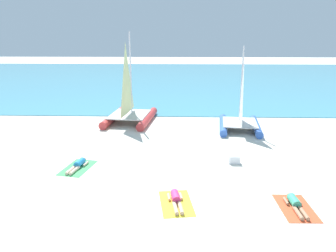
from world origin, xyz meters
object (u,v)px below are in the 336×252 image
(sailboat_blue, at_px, (240,118))
(towel_left, at_px, (78,168))
(sunbather_middle, at_px, (176,199))
(towel_right, at_px, (296,208))
(sunbather_left, at_px, (78,165))
(cooler_box, at_px, (234,159))
(towel_middle, at_px, (176,203))
(sunbather_right, at_px, (295,204))
(sailboat_red, at_px, (130,109))

(sailboat_blue, distance_m, towel_left, 10.44)
(sunbather_middle, bearing_deg, towel_right, -11.75)
(sunbather_left, height_order, towel_right, sunbather_left)
(sailboat_blue, height_order, towel_left, sailboat_blue)
(sailboat_blue, distance_m, sunbather_left, 10.39)
(sunbather_left, bearing_deg, cooler_box, 16.45)
(towel_left, xyz_separation_m, sunbather_left, (0.01, 0.07, 0.13))
(towel_middle, distance_m, towel_right, 4.14)
(towel_right, xyz_separation_m, sunbather_right, (-0.00, 0.07, 0.13))
(sailboat_blue, distance_m, towel_right, 9.49)
(sunbather_middle, bearing_deg, towel_middle, -90.00)
(towel_middle, xyz_separation_m, sunbather_middle, (-0.01, 0.07, 0.13))
(sunbather_middle, xyz_separation_m, cooler_box, (2.66, 3.74, 0.05))
(towel_middle, distance_m, sunbather_middle, 0.14)
(cooler_box, bearing_deg, sunbather_middle, -125.49)
(sunbather_left, bearing_deg, towel_left, -90.00)
(sailboat_red, xyz_separation_m, sunbather_left, (-1.21, -7.74, -0.75))
(sailboat_red, height_order, towel_middle, sailboat_red)
(towel_left, relative_size, sunbather_left, 1.21)
(sailboat_red, distance_m, cooler_box, 9.17)
(sailboat_blue, height_order, towel_right, sailboat_blue)
(sunbather_right, height_order, cooler_box, cooler_box)
(cooler_box, bearing_deg, towel_right, -69.61)
(sunbather_left, distance_m, sunbather_middle, 5.35)
(sunbather_right, bearing_deg, sailboat_blue, 90.60)
(sailboat_red, bearing_deg, sunbather_right, -49.64)
(sailboat_blue, relative_size, towel_left, 2.67)
(towel_middle, bearing_deg, towel_left, 145.93)
(sunbather_left, height_order, sunbather_right, same)
(towel_left, relative_size, towel_right, 1.00)
(sailboat_blue, distance_m, towel_middle, 10.08)
(sailboat_red, height_order, sailboat_blue, sailboat_red)
(sunbather_left, xyz_separation_m, towel_middle, (4.43, -3.07, -0.13))
(towel_right, relative_size, cooler_box, 3.80)
(towel_right, distance_m, cooler_box, 4.26)
(sailboat_blue, xyz_separation_m, towel_left, (-8.32, -6.27, -0.75))
(sunbather_left, relative_size, sunbather_middle, 1.00)
(towel_middle, relative_size, sunbather_right, 1.22)
(towel_right, xyz_separation_m, cooler_box, (-1.48, 3.99, 0.17))
(sunbather_left, bearing_deg, sailboat_blue, 47.29)
(sunbather_left, bearing_deg, towel_right, -10.26)
(sailboat_red, distance_m, towel_left, 7.95)
(sailboat_blue, height_order, cooler_box, sailboat_blue)
(sailboat_red, xyz_separation_m, cooler_box, (5.88, -7.01, -0.70))
(sailboat_red, relative_size, towel_middle, 3.12)
(sailboat_red, relative_size, towel_right, 3.12)
(sailboat_blue, bearing_deg, towel_left, -136.29)
(sunbather_middle, distance_m, sunbather_right, 4.15)
(cooler_box, bearing_deg, sunbather_right, -69.30)
(cooler_box, bearing_deg, sunbather_left, -174.10)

